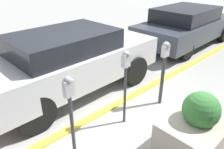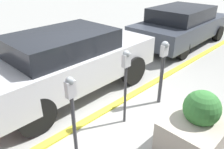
% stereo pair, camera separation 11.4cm
% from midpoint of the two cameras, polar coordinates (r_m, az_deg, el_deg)
% --- Properties ---
extents(ground_plane, '(40.00, 40.00, 0.00)m').
position_cam_midpoint_polar(ground_plane, '(4.74, -1.98, -9.96)').
color(ground_plane, '#999993').
extents(curb_strip, '(24.50, 0.16, 0.04)m').
position_cam_midpoint_polar(curb_strip, '(4.77, -2.65, -9.36)').
color(curb_strip, gold).
rests_on(curb_strip, ground_plane).
extents(parking_meter_nearest, '(0.15, 0.12, 1.46)m').
position_cam_midpoint_polar(parking_meter_nearest, '(3.27, -11.38, -7.84)').
color(parking_meter_nearest, '#38383D').
rests_on(parking_meter_nearest, ground_plane).
extents(parking_meter_second, '(0.15, 0.13, 1.51)m').
position_cam_midpoint_polar(parking_meter_second, '(3.94, 2.81, 0.37)').
color(parking_meter_second, '#38383D').
rests_on(parking_meter_second, ground_plane).
extents(parking_meter_middle, '(0.18, 0.15, 1.46)m').
position_cam_midpoint_polar(parking_meter_middle, '(4.73, 12.48, 2.83)').
color(parking_meter_middle, '#38383D').
rests_on(parking_meter_middle, ground_plane).
extents(planter_box, '(1.26, 0.88, 1.09)m').
position_cam_midpoint_polar(planter_box, '(3.97, 20.68, -12.72)').
color(planter_box, '#B2A899').
rests_on(planter_box, ground_plane).
extents(parked_car_middle, '(4.44, 1.85, 1.53)m').
position_cam_midpoint_polar(parked_car_middle, '(5.21, -11.74, 3.55)').
color(parked_car_middle, '#B7B7BC').
rests_on(parked_car_middle, ground_plane).
extents(parked_car_rear, '(4.77, 2.07, 1.45)m').
position_cam_midpoint_polar(parked_car_rear, '(9.11, 17.43, 12.26)').
color(parked_car_rear, '#383D47').
rests_on(parked_car_rear, ground_plane).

